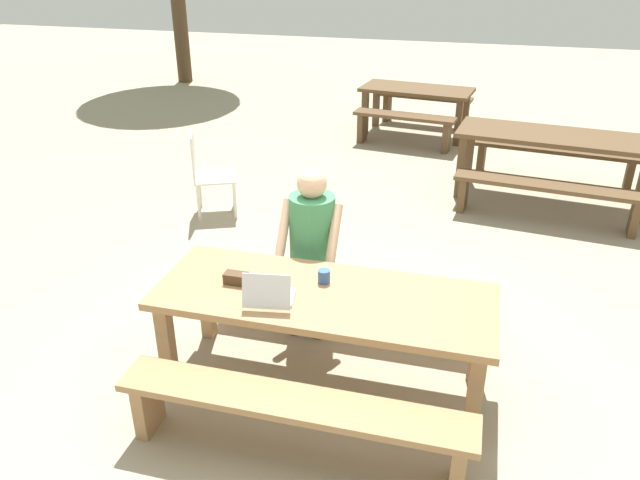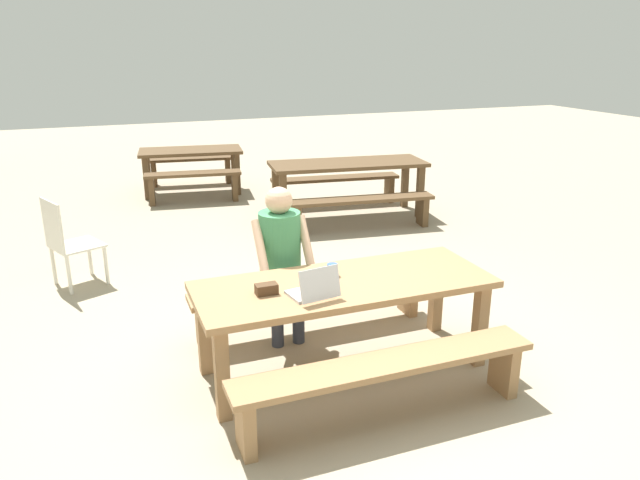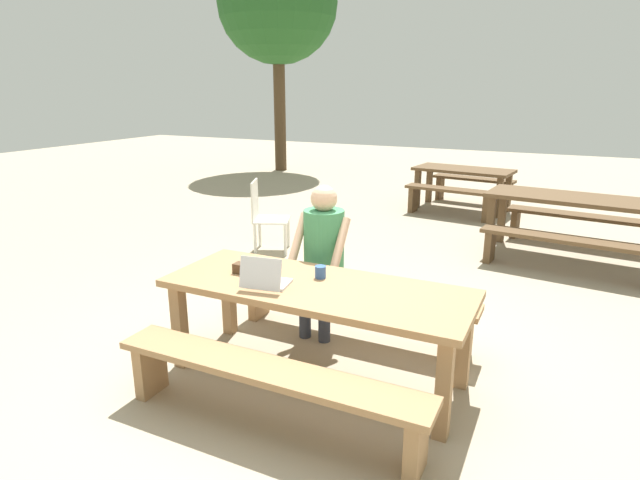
# 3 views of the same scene
# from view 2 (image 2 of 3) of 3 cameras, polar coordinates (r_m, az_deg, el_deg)

# --- Properties ---
(ground_plane) EXTENTS (30.00, 30.00, 0.00)m
(ground_plane) POSITION_cam_2_polar(r_m,az_deg,el_deg) (4.70, 2.21, -12.00)
(ground_plane) COLOR tan
(picnic_table_front) EXTENTS (2.17, 0.83, 0.71)m
(picnic_table_front) POSITION_cam_2_polar(r_m,az_deg,el_deg) (4.42, 2.30, -5.06)
(picnic_table_front) COLOR #9E754C
(picnic_table_front) RESTS_ON ground
(bench_near) EXTENTS (2.07, 0.30, 0.43)m
(bench_near) POSITION_cam_2_polar(r_m,az_deg,el_deg) (3.99, 6.27, -12.54)
(bench_near) COLOR #9E754C
(bench_near) RESTS_ON ground
(bench_far) EXTENTS (2.07, 0.30, 0.43)m
(bench_far) POSITION_cam_2_polar(r_m,az_deg,el_deg) (5.12, -0.80, -5.08)
(bench_far) COLOR #9E754C
(bench_far) RESTS_ON ground
(laptop) EXTENTS (0.34, 0.32, 0.23)m
(laptop) POSITION_cam_2_polar(r_m,az_deg,el_deg) (4.09, -0.56, -4.71)
(laptop) COLOR silver
(laptop) RESTS_ON picnic_table_front
(small_pouch) EXTENTS (0.15, 0.08, 0.07)m
(small_pouch) POSITION_cam_2_polar(r_m,az_deg,el_deg) (4.17, -5.10, -4.65)
(small_pouch) COLOR #4C331E
(small_pouch) RESTS_ON picnic_table_front
(coffee_mug) EXTENTS (0.08, 0.08, 0.09)m
(coffee_mug) POSITION_cam_2_polar(r_m,az_deg,el_deg) (4.47, 1.18, -2.83)
(coffee_mug) COLOR #335693
(coffee_mug) RESTS_ON picnic_table_front
(person_seated) EXTENTS (0.45, 0.43, 1.28)m
(person_seated) POSITION_cam_2_polar(r_m,az_deg,el_deg) (4.86, -3.71, -1.12)
(person_seated) COLOR #333847
(person_seated) RESTS_ON ground
(plastic_chair) EXTENTS (0.58, 0.58, 0.92)m
(plastic_chair) POSITION_cam_2_polar(r_m,az_deg,el_deg) (6.47, -22.81, -0.12)
(plastic_chair) COLOR silver
(plastic_chair) RESTS_ON ground
(picnic_table_mid) EXTENTS (2.22, 1.03, 0.78)m
(picnic_table_mid) POSITION_cam_2_polar(r_m,az_deg,el_deg) (8.38, 2.65, 6.65)
(picnic_table_mid) COLOR brown
(picnic_table_mid) RESTS_ON ground
(bench_mid_south) EXTENTS (1.95, 0.53, 0.43)m
(bench_mid_south) POSITION_cam_2_polar(r_m,az_deg,el_deg) (7.86, 3.96, 3.30)
(bench_mid_south) COLOR brown
(bench_mid_south) RESTS_ON ground
(bench_mid_north) EXTENTS (1.95, 0.53, 0.43)m
(bench_mid_north) POSITION_cam_2_polar(r_m,az_deg,el_deg) (9.07, 1.46, 5.39)
(bench_mid_north) COLOR brown
(bench_mid_north) RESTS_ON ground
(picnic_table_rear) EXTENTS (1.69, 0.95, 0.71)m
(picnic_table_rear) POSITION_cam_2_polar(r_m,az_deg,el_deg) (9.96, -12.13, 7.72)
(picnic_table_rear) COLOR brown
(picnic_table_rear) RESTS_ON ground
(bench_rear_south) EXTENTS (1.47, 0.49, 0.47)m
(bench_rear_south) POSITION_cam_2_polar(r_m,az_deg,el_deg) (9.40, -11.92, 5.53)
(bench_rear_south) COLOR brown
(bench_rear_south) RESTS_ON ground
(bench_rear_north) EXTENTS (1.47, 0.49, 0.47)m
(bench_rear_north) POSITION_cam_2_polar(r_m,az_deg,el_deg) (10.62, -12.14, 6.98)
(bench_rear_north) COLOR brown
(bench_rear_north) RESTS_ON ground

